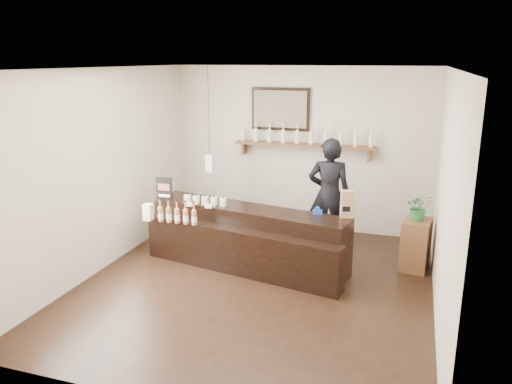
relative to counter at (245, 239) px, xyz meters
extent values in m
plane|color=black|center=(0.35, -0.59, -0.40)|extent=(5.00, 5.00, 0.00)
plane|color=beige|center=(0.35, 1.91, 1.00)|extent=(4.50, 0.00, 4.50)
plane|color=beige|center=(0.35, -3.09, 1.00)|extent=(4.50, 0.00, 4.50)
plane|color=beige|center=(-1.90, -0.59, 1.00)|extent=(0.00, 5.00, 5.00)
plane|color=beige|center=(2.60, -0.59, 1.00)|extent=(0.00, 5.00, 5.00)
plane|color=white|center=(0.35, -0.59, 2.40)|extent=(5.00, 5.00, 0.00)
cube|color=brown|center=(0.45, 1.78, 1.10)|extent=(2.40, 0.25, 0.04)
cube|color=brown|center=(-0.63, 1.81, 0.98)|extent=(0.04, 0.20, 0.20)
cube|color=brown|center=(1.53, 1.81, 0.98)|extent=(0.04, 0.20, 0.20)
cube|color=black|center=(0.00, 1.88, 1.68)|extent=(1.02, 0.04, 0.72)
cube|color=#4D4231|center=(0.00, 1.86, 1.68)|extent=(0.92, 0.01, 0.62)
cube|color=white|center=(-0.95, 1.01, 0.85)|extent=(0.12, 0.12, 0.28)
cylinder|color=black|center=(-0.95, 1.01, 1.70)|extent=(0.01, 0.01, 1.41)
cylinder|color=beige|center=(-0.65, 1.78, 1.23)|extent=(0.07, 0.07, 0.20)
cone|color=beige|center=(-0.65, 1.78, 1.35)|extent=(0.07, 0.07, 0.05)
cylinder|color=beige|center=(-0.65, 1.78, 1.41)|extent=(0.02, 0.02, 0.07)
cylinder|color=gold|center=(-0.65, 1.78, 1.46)|extent=(0.03, 0.03, 0.02)
cylinder|color=white|center=(-0.65, 1.78, 1.21)|extent=(0.07, 0.07, 0.09)
cylinder|color=beige|center=(-0.40, 1.78, 1.23)|extent=(0.07, 0.07, 0.20)
cone|color=beige|center=(-0.40, 1.78, 1.35)|extent=(0.07, 0.07, 0.05)
cylinder|color=beige|center=(-0.40, 1.78, 1.41)|extent=(0.02, 0.02, 0.07)
cylinder|color=gold|center=(-0.40, 1.78, 1.46)|extent=(0.03, 0.03, 0.02)
cylinder|color=white|center=(-0.40, 1.78, 1.21)|extent=(0.07, 0.07, 0.09)
cylinder|color=beige|center=(-0.16, 1.78, 1.23)|extent=(0.07, 0.07, 0.20)
cone|color=beige|center=(-0.16, 1.78, 1.35)|extent=(0.07, 0.07, 0.05)
cylinder|color=beige|center=(-0.16, 1.78, 1.41)|extent=(0.02, 0.02, 0.07)
cylinder|color=gold|center=(-0.16, 1.78, 1.46)|extent=(0.03, 0.03, 0.02)
cylinder|color=white|center=(-0.16, 1.78, 1.21)|extent=(0.07, 0.07, 0.09)
cylinder|color=beige|center=(0.08, 1.78, 1.23)|extent=(0.07, 0.07, 0.20)
cone|color=beige|center=(0.08, 1.78, 1.35)|extent=(0.07, 0.07, 0.05)
cylinder|color=beige|center=(0.08, 1.78, 1.41)|extent=(0.02, 0.02, 0.07)
cylinder|color=gold|center=(0.08, 1.78, 1.46)|extent=(0.03, 0.03, 0.02)
cylinder|color=white|center=(0.08, 1.78, 1.21)|extent=(0.07, 0.07, 0.09)
cylinder|color=beige|center=(0.33, 1.78, 1.23)|extent=(0.07, 0.07, 0.20)
cone|color=beige|center=(0.33, 1.78, 1.35)|extent=(0.07, 0.07, 0.05)
cylinder|color=beige|center=(0.33, 1.78, 1.41)|extent=(0.02, 0.02, 0.07)
cylinder|color=gold|center=(0.33, 1.78, 1.46)|extent=(0.03, 0.03, 0.02)
cylinder|color=white|center=(0.33, 1.78, 1.21)|extent=(0.07, 0.07, 0.09)
cylinder|color=beige|center=(0.57, 1.78, 1.23)|extent=(0.07, 0.07, 0.20)
cone|color=beige|center=(0.57, 1.78, 1.35)|extent=(0.07, 0.07, 0.05)
cylinder|color=beige|center=(0.57, 1.78, 1.41)|extent=(0.02, 0.02, 0.07)
cylinder|color=gold|center=(0.57, 1.78, 1.46)|extent=(0.03, 0.03, 0.02)
cylinder|color=white|center=(0.57, 1.78, 1.21)|extent=(0.07, 0.07, 0.09)
cylinder|color=beige|center=(0.82, 1.78, 1.23)|extent=(0.07, 0.07, 0.20)
cone|color=beige|center=(0.82, 1.78, 1.35)|extent=(0.07, 0.07, 0.05)
cylinder|color=beige|center=(0.82, 1.78, 1.41)|extent=(0.02, 0.02, 0.07)
cylinder|color=gold|center=(0.82, 1.78, 1.46)|extent=(0.03, 0.03, 0.02)
cylinder|color=white|center=(0.82, 1.78, 1.21)|extent=(0.07, 0.07, 0.09)
cylinder|color=beige|center=(1.06, 1.78, 1.23)|extent=(0.07, 0.07, 0.20)
cone|color=beige|center=(1.06, 1.78, 1.35)|extent=(0.07, 0.07, 0.05)
cylinder|color=beige|center=(1.06, 1.78, 1.41)|extent=(0.02, 0.02, 0.07)
cylinder|color=gold|center=(1.06, 1.78, 1.46)|extent=(0.03, 0.03, 0.02)
cylinder|color=white|center=(1.06, 1.78, 1.21)|extent=(0.07, 0.07, 0.09)
cylinder|color=beige|center=(1.31, 1.78, 1.23)|extent=(0.07, 0.07, 0.20)
cone|color=beige|center=(1.31, 1.78, 1.35)|extent=(0.07, 0.07, 0.05)
cylinder|color=beige|center=(1.31, 1.78, 1.41)|extent=(0.02, 0.02, 0.07)
cylinder|color=gold|center=(1.31, 1.78, 1.46)|extent=(0.03, 0.03, 0.02)
cylinder|color=white|center=(1.31, 1.78, 1.21)|extent=(0.07, 0.07, 0.09)
cylinder|color=beige|center=(1.55, 1.78, 1.23)|extent=(0.07, 0.07, 0.20)
cone|color=beige|center=(1.55, 1.78, 1.35)|extent=(0.07, 0.07, 0.05)
cylinder|color=beige|center=(1.55, 1.78, 1.41)|extent=(0.02, 0.02, 0.07)
cylinder|color=gold|center=(1.55, 1.78, 1.46)|extent=(0.03, 0.03, 0.02)
cylinder|color=white|center=(1.55, 1.78, 1.21)|extent=(0.07, 0.07, 0.09)
cube|color=black|center=(0.01, 0.11, 0.02)|extent=(3.05, 1.10, 0.84)
cube|color=black|center=(0.01, -0.29, -0.08)|extent=(3.00, 0.84, 0.64)
cube|color=white|center=(-0.83, -0.08, 0.47)|extent=(0.10, 0.04, 0.05)
cube|color=white|center=(-0.52, -0.08, 0.47)|extent=(0.10, 0.04, 0.05)
cube|color=#E9E08E|center=(-1.39, -0.29, 0.30)|extent=(0.12, 0.12, 0.12)
cube|color=#E9E08E|center=(-1.39, -0.29, 0.42)|extent=(0.12, 0.12, 0.12)
cube|color=beige|center=(-0.92, 0.07, 0.50)|extent=(0.08, 0.08, 0.13)
cube|color=#CEA0AF|center=(-0.92, 0.03, 0.50)|extent=(0.07, 0.00, 0.06)
cylinder|color=black|center=(-0.92, 0.07, 0.57)|extent=(0.02, 0.02, 0.03)
cube|color=beige|center=(-0.78, 0.07, 0.50)|extent=(0.08, 0.08, 0.13)
cube|color=#CEA0AF|center=(-0.78, 0.03, 0.50)|extent=(0.07, 0.00, 0.06)
cylinder|color=black|center=(-0.78, 0.07, 0.57)|extent=(0.02, 0.02, 0.03)
cube|color=beige|center=(-0.64, 0.07, 0.50)|extent=(0.08, 0.08, 0.13)
cube|color=#CEA0AF|center=(-0.64, 0.03, 0.50)|extent=(0.07, 0.00, 0.06)
cylinder|color=black|center=(-0.64, 0.07, 0.57)|extent=(0.02, 0.02, 0.03)
cube|color=beige|center=(-0.50, 0.07, 0.50)|extent=(0.08, 0.08, 0.13)
cube|color=#CEA0AF|center=(-0.50, 0.03, 0.50)|extent=(0.07, 0.00, 0.06)
cylinder|color=black|center=(-0.50, 0.07, 0.57)|extent=(0.02, 0.02, 0.03)
cube|color=beige|center=(-0.35, 0.07, 0.50)|extent=(0.08, 0.08, 0.13)
cube|color=#CEA0AF|center=(-0.35, 0.03, 0.50)|extent=(0.07, 0.00, 0.06)
cylinder|color=black|center=(-0.35, 0.07, 0.57)|extent=(0.02, 0.02, 0.03)
cylinder|color=#B2603C|center=(-1.19, -0.29, 0.34)|extent=(0.07, 0.07, 0.20)
cone|color=#B2603C|center=(-1.19, -0.29, 0.47)|extent=(0.07, 0.07, 0.05)
cylinder|color=#B2603C|center=(-1.19, -0.29, 0.53)|extent=(0.02, 0.02, 0.07)
cylinder|color=black|center=(-1.19, -0.29, 0.58)|extent=(0.03, 0.03, 0.02)
cylinder|color=white|center=(-1.19, -0.29, 0.32)|extent=(0.07, 0.07, 0.09)
cylinder|color=#B2603C|center=(-1.05, -0.29, 0.34)|extent=(0.07, 0.07, 0.20)
cone|color=#B2603C|center=(-1.05, -0.29, 0.47)|extent=(0.07, 0.07, 0.05)
cylinder|color=#B2603C|center=(-1.05, -0.29, 0.53)|extent=(0.02, 0.02, 0.07)
cylinder|color=black|center=(-1.05, -0.29, 0.58)|extent=(0.03, 0.03, 0.02)
cylinder|color=white|center=(-1.05, -0.29, 0.32)|extent=(0.07, 0.07, 0.09)
cylinder|color=#B2603C|center=(-0.92, -0.29, 0.34)|extent=(0.07, 0.07, 0.20)
cone|color=#B2603C|center=(-0.92, -0.29, 0.47)|extent=(0.07, 0.07, 0.05)
cylinder|color=#B2603C|center=(-0.92, -0.29, 0.53)|extent=(0.02, 0.02, 0.07)
cylinder|color=black|center=(-0.92, -0.29, 0.58)|extent=(0.03, 0.03, 0.02)
cylinder|color=white|center=(-0.92, -0.29, 0.32)|extent=(0.07, 0.07, 0.09)
cylinder|color=#B2603C|center=(-0.79, -0.29, 0.34)|extent=(0.07, 0.07, 0.20)
cone|color=#B2603C|center=(-0.79, -0.29, 0.47)|extent=(0.07, 0.07, 0.05)
cylinder|color=#B2603C|center=(-0.79, -0.29, 0.53)|extent=(0.02, 0.02, 0.07)
cylinder|color=black|center=(-0.79, -0.29, 0.58)|extent=(0.03, 0.03, 0.02)
cylinder|color=white|center=(-0.79, -0.29, 0.32)|extent=(0.07, 0.07, 0.09)
cylinder|color=#B2603C|center=(-0.65, -0.29, 0.34)|extent=(0.07, 0.07, 0.20)
cone|color=#B2603C|center=(-0.65, -0.29, 0.47)|extent=(0.07, 0.07, 0.05)
cylinder|color=#B2603C|center=(-0.65, -0.29, 0.53)|extent=(0.02, 0.02, 0.07)
cylinder|color=black|center=(-0.65, -0.29, 0.58)|extent=(0.03, 0.03, 0.02)
cylinder|color=white|center=(-0.65, -0.29, 0.32)|extent=(0.07, 0.07, 0.09)
cube|color=black|center=(-1.31, 0.08, 0.62)|extent=(0.26, 0.04, 0.36)
cube|color=brown|center=(-1.31, 0.07, 0.65)|extent=(0.18, 0.02, 0.10)
cube|color=white|center=(-1.31, 0.07, 0.52)|extent=(0.18, 0.02, 0.04)
cube|color=#9D7C4B|center=(1.42, 0.09, 0.63)|extent=(0.20, 0.17, 0.37)
cube|color=black|center=(1.42, 0.03, 0.58)|extent=(0.10, 0.03, 0.07)
cube|color=blue|center=(1.02, 0.10, 0.47)|extent=(0.14, 0.08, 0.06)
cylinder|color=blue|center=(1.02, 0.10, 0.52)|extent=(0.07, 0.05, 0.07)
cube|color=brown|center=(2.35, 0.62, -0.03)|extent=(0.43, 0.55, 0.73)
imported|color=#2B6D36|center=(2.35, 0.62, 0.52)|extent=(0.39, 0.35, 0.38)
imported|color=black|center=(1.04, 0.96, 0.61)|extent=(0.77, 0.55, 2.01)
camera|label=1|loc=(2.21, -6.39, 2.52)|focal=35.00mm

